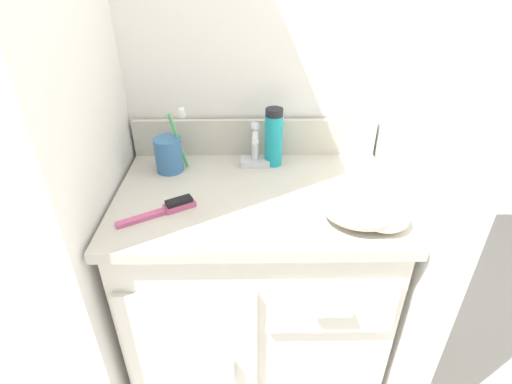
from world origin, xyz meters
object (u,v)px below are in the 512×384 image
(hairbrush, at_px, (168,208))
(shaving_cream_can, at_px, (274,137))
(toothbrush_cup, at_px, (169,154))
(hand_towel, at_px, (367,207))

(hairbrush, bearing_deg, shaving_cream_can, 12.44)
(shaving_cream_can, relative_size, hairbrush, 0.94)
(toothbrush_cup, bearing_deg, shaving_cream_can, 6.88)
(shaving_cream_can, xyz_separation_m, hairbrush, (-0.29, -0.27, -0.08))
(toothbrush_cup, relative_size, shaving_cream_can, 1.07)
(toothbrush_cup, height_order, hairbrush, toothbrush_cup)
(shaving_cream_can, distance_m, hand_towel, 0.38)
(toothbrush_cup, xyz_separation_m, hand_towel, (0.54, -0.27, -0.01))
(shaving_cream_can, distance_m, hairbrush, 0.40)
(hairbrush, bearing_deg, hand_towel, -35.60)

